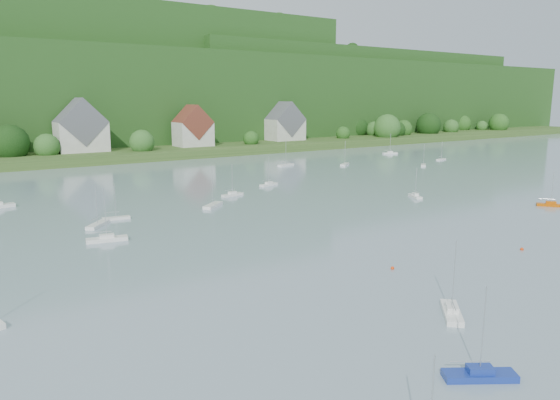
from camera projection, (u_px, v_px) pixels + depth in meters
name	position (u px, v px, depth m)	size (l,w,h in m)	color
far_shore_strip	(60.00, 154.00, 183.45)	(600.00, 60.00, 3.00)	#34521F
forested_ridge	(24.00, 94.00, 235.32)	(620.00, 181.22, 69.89)	#1D4315
village_building_2	(81.00, 130.00, 174.76)	(16.00, 11.44, 18.00)	#BDB8AC
village_building_3	(193.00, 129.00, 195.29)	(13.00, 10.40, 15.50)	#BDB8AC
village_building_4	(285.00, 125.00, 223.26)	(15.00, 10.40, 16.50)	#BDB8AC
near_sailboat_1	(480.00, 374.00, 38.74)	(5.38, 4.19, 7.31)	navy
near_sailboat_3	(452.00, 311.00, 50.15)	(5.01, 5.07, 7.52)	white
near_sailboat_5	(551.00, 204.00, 101.10)	(4.22, 4.91, 6.86)	#C04E01
mooring_buoy_2	(522.00, 250.00, 71.89)	(0.47, 0.47, 0.47)	red
mooring_buoy_3	(392.00, 269.00, 63.83)	(0.47, 0.47, 0.47)	red
far_sailboat_cluster	(175.00, 190.00, 117.41)	(198.95, 76.69, 8.71)	white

